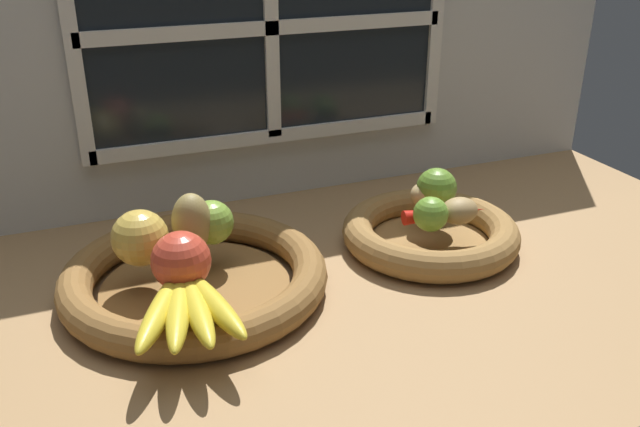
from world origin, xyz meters
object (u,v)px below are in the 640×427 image
Objects in this scene: banana_bunch_front at (187,305)px; chili_pepper at (445,213)px; pear_brown at (192,222)px; potato_back at (429,194)px; fruit_bowl_right at (430,233)px; apple_golden_left at (140,238)px; apple_green_back at (211,222)px; potato_small at (459,211)px; lime_far at (436,188)px; fruit_bowl_left at (195,277)px; lime_near at (431,214)px; apple_red_front at (181,261)px.

banana_bunch_front reaches higher than chili_pepper.
potato_back is at bearing 1.24° from pear_brown.
apple_golden_left reaches higher than fruit_bowl_right.
pear_brown is (-37.01, 3.31, 6.89)cm from fruit_bowl_right.
potato_small is (37.00, -7.52, -1.18)cm from apple_green_back.
potato_back is at bearing 93.59° from chili_pepper.
lime_far is 5.68cm from chili_pepper.
fruit_bowl_left is 41.18cm from potato_small.
pear_brown is at bearing 168.61° from lime_near.
fruit_bowl_right is (37.79, 0.00, 0.02)cm from fruit_bowl_left.
chili_pepper is (1.54, -1.45, 3.77)cm from fruit_bowl_right.
lime_far is at bearing 52.13° from fruit_bowl_right.
fruit_bowl_left is at bearing 67.69° from apple_red_front.
lime_far is at bearing 0.50° from pear_brown.
potato_back reaches higher than fruit_bowl_left.
potato_small reaches higher than fruit_bowl_right.
apple_green_back is (10.42, 2.65, -0.65)cm from apple_golden_left.
fruit_bowl_right is at bearing -2.39° from apple_golden_left.
apple_golden_left is 1.01× the size of apple_red_front.
potato_back is at bearing -0.56° from apple_green_back.
lime_near is 0.39× the size of chili_pepper.
apple_green_back is at bearing 59.59° from apple_red_front.
pear_brown is at bearing -178.76° from potato_back.
banana_bunch_front is 40.10cm from lime_near.
potato_small is (40.80, -3.02, 4.67)cm from fruit_bowl_left.
apple_golden_left reaches higher than potato_back.
pear_brown is 1.42× the size of potato_small.
apple_red_front reaches higher than banana_bunch_front.
apple_green_back is (3.80, 4.50, 5.85)cm from fruit_bowl_left.
fruit_bowl_left is 2.71× the size of chili_pepper.
banana_bunch_front is 3.21× the size of potato_small.
apple_golden_left is 0.90× the size of pear_brown.
apple_green_back is at bearing 172.45° from fruit_bowl_right.
lime_near reaches higher than potato_back.
apple_green_back is 36.08cm from chili_pepper.
pear_brown is at bearing 11.09° from apple_golden_left.
lime_far is 0.48× the size of chili_pepper.
apple_green_back is at bearing 49.80° from fruit_bowl_left.
apple_red_front is 38.18cm from lime_near.
apple_green_back is 32.59cm from lime_near.
potato_small is at bearing 6.67° from lime_near.
apple_red_front reaches higher than lime_far.
fruit_bowl_right is at bearing 135.00° from potato_small.
chili_pepper is (35.52, -5.95, -2.06)cm from apple_green_back.
potato_small reaches higher than fruit_bowl_left.
fruit_bowl_right is 44.91cm from apple_golden_left.
pear_brown is at bearing 174.89° from fruit_bowl_right.
chili_pepper is at bearing 6.96° from apple_red_front.
banana_bunch_front is 3.01× the size of potato_back.
potato_small is (43.50, 3.56, -1.79)cm from apple_red_front.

